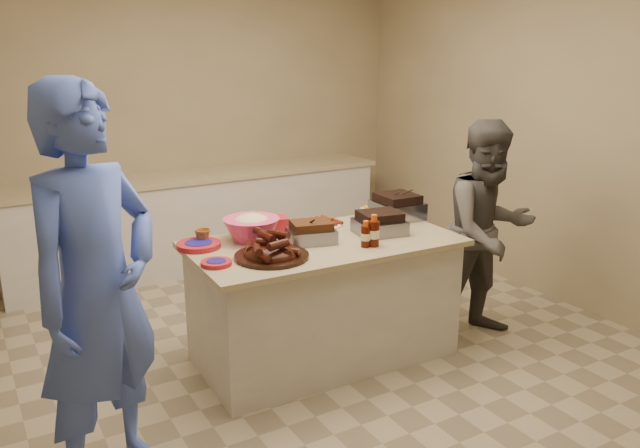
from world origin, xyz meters
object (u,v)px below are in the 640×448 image
rib_platter (272,258)px  mustard_bottle (295,238)px  bbq_bottle_b (365,247)px  bbq_bottle_a (373,246)px  plastic_cup (203,243)px  guest_gray (480,333)px  roasting_pan (397,218)px  coleslaw_bowl (252,240)px  island (324,355)px

rib_platter → mustard_bottle: rib_platter is taller
bbq_bottle_b → mustard_bottle: 0.49m
bbq_bottle_a → bbq_bottle_b: 0.06m
plastic_cup → guest_gray: plastic_cup is taller
mustard_bottle → bbq_bottle_a: bearing=-50.5°
roasting_pan → coleslaw_bowl: 1.14m
island → roasting_pan: size_ratio=5.56×
bbq_bottle_a → mustard_bottle: 0.53m
island → coleslaw_bowl: size_ratio=4.74×
bbq_bottle_b → guest_gray: bearing=-2.5°
mustard_bottle → coleslaw_bowl: bearing=160.6°
rib_platter → coleslaw_bowl: size_ratio=1.22×
mustard_bottle → plastic_cup: 0.60m
island → plastic_cup: (-0.69, 0.35, 0.82)m
bbq_bottle_a → rib_platter: bearing=169.7°
mustard_bottle → bbq_bottle_b: bearing=-54.5°
bbq_bottle_b → guest_gray: size_ratio=0.11×
coleslaw_bowl → plastic_cup: 0.31m
rib_platter → bbq_bottle_a: (0.65, -0.12, 0.00)m
bbq_bottle_a → guest_gray: 1.27m
island → mustard_bottle: size_ratio=14.57×
bbq_bottle_b → plastic_cup: (-0.85, 0.59, 0.00)m
roasting_pan → bbq_bottle_b: bearing=-140.9°
coleslaw_bowl → mustard_bottle: (0.27, -0.10, 0.00)m
rib_platter → guest_gray: 1.82m
island → guest_gray: (1.17, -0.29, 0.00)m
bbq_bottle_a → plastic_cup: (-0.91, 0.60, 0.00)m
bbq_bottle_a → mustard_bottle: bearing=129.5°
coleslaw_bowl → bbq_bottle_a: coleslaw_bowl is taller
coleslaw_bowl → bbq_bottle_b: bearing=-41.7°
bbq_bottle_b → plastic_cup: 1.04m
mustard_bottle → plastic_cup: size_ratio=1.20×
island → rib_platter: rib_platter is taller
island → bbq_bottle_b: 0.87m
rib_platter → bbq_bottle_b: rib_platter is taller
bbq_bottle_a → mustard_bottle: (-0.34, 0.41, 0.00)m
rib_platter → plastic_cup: size_ratio=4.48×
island → guest_gray: 1.21m
island → mustard_bottle: mustard_bottle is taller
guest_gray → roasting_pan: bearing=137.9°
rib_platter → mustard_bottle: (0.32, 0.29, 0.00)m
rib_platter → guest_gray: size_ratio=0.29×
roasting_pan → plastic_cup: roasting_pan is taller
island → plastic_cup: plastic_cup is taller
coleslaw_bowl → roasting_pan: bearing=-2.4°
roasting_pan → rib_platter: bearing=-162.2°
bbq_bottle_b → mustard_bottle: (-0.28, 0.40, 0.00)m
bbq_bottle_b → plastic_cup: bbq_bottle_b is taller
rib_platter → roasting_pan: (1.19, 0.34, 0.00)m
bbq_bottle_b → island: bearing=122.5°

